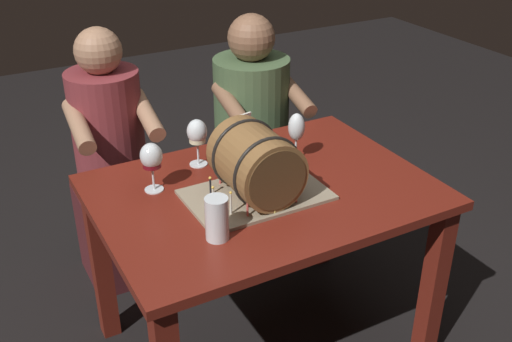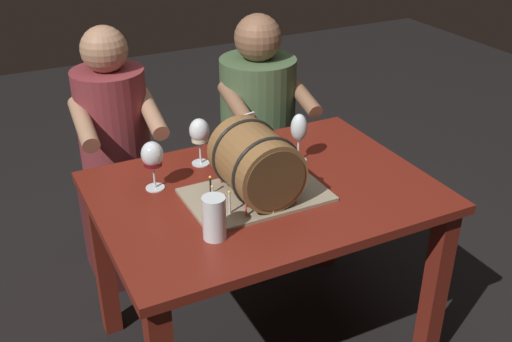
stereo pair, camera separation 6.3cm
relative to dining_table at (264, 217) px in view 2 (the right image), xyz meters
name	(u,v)px [view 2 (the right image)]	position (x,y,z in m)	size (l,w,h in m)	color
dining_table	(264,217)	(0.00, 0.00, 0.00)	(1.18, 0.86, 0.74)	maroon
barrel_cake	(256,166)	(-0.05, -0.04, 0.24)	(0.48, 0.31, 0.26)	gray
wine_glass_empty	(299,129)	(0.21, 0.13, 0.26)	(0.07, 0.07, 0.20)	white
wine_glass_red	(152,156)	(-0.35, 0.17, 0.25)	(0.08, 0.08, 0.18)	white
wine_glass_white	(199,133)	(-0.13, 0.28, 0.25)	(0.08, 0.08, 0.19)	white
beer_pint	(214,219)	(-0.28, -0.21, 0.19)	(0.07, 0.07, 0.14)	white
menu_card	(242,133)	(0.06, 0.30, 0.20)	(0.11, 0.01, 0.16)	silver
person_seated_left	(119,172)	(-0.35, 0.74, -0.09)	(0.36, 0.46, 1.19)	#4C1B1E
person_seated_right	(258,139)	(0.35, 0.74, -0.07)	(0.41, 0.49, 1.16)	#2A3A24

